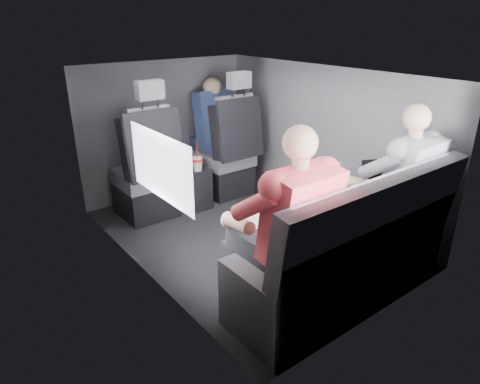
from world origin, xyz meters
TOP-DOWN VIEW (x-y plane):
  - floor at (0.00, 0.00)m, footprint 2.60×2.60m
  - ceiling at (0.00, 0.00)m, footprint 2.60×2.60m
  - panel_left at (-0.90, 0.00)m, footprint 0.02×2.60m
  - panel_right at (0.90, 0.00)m, footprint 0.02×2.60m
  - panel_front at (0.00, 1.30)m, footprint 1.80×0.02m
  - panel_back at (0.00, -1.30)m, footprint 1.80×0.02m
  - side_window at (-0.88, -0.30)m, footprint 0.02×0.75m
  - seatbelt at (0.45, 0.67)m, footprint 0.35×0.11m
  - front_seat_left at (-0.45, 0.84)m, footprint 0.52×0.58m
  - front_seat_right at (0.45, 0.84)m, footprint 0.52×0.58m
  - center_console at (0.00, 0.88)m, footprint 0.24×0.48m
  - rear_bench at (0.00, -1.06)m, footprint 1.60×0.57m
  - soda_cup at (-0.00, 0.70)m, footprint 0.09×0.09m
  - laptop_white at (-0.43, -0.81)m, footprint 0.36×0.39m
  - laptop_silver at (0.05, -0.77)m, footprint 0.43×0.44m
  - laptop_black at (0.54, -0.81)m, footprint 0.40×0.42m
  - passenger_rear_left at (-0.49, -0.97)m, footprint 0.52×0.63m
  - passenger_rear_right at (0.55, -0.97)m, footprint 0.50×0.62m
  - passenger_front_right at (0.44, 1.10)m, footprint 0.38×0.38m

SIDE VIEW (x-z plane):
  - floor at x=0.00m, z-range 0.00..0.00m
  - center_console at x=0.00m, z-range 0.00..0.41m
  - rear_bench at x=0.00m, z-range -0.15..0.77m
  - front_seat_left at x=-0.45m, z-range -0.23..1.03m
  - front_seat_right at x=0.45m, z-range -0.23..1.03m
  - soda_cup at x=0.00m, z-range 0.33..0.62m
  - laptop_white at x=-0.43m, z-range 0.52..0.74m
  - passenger_rear_right at x=0.55m, z-range 0.02..1.24m
  - laptop_black at x=0.54m, z-range 0.51..0.75m
  - laptop_silver at x=0.05m, z-range 0.51..0.76m
  - passenger_rear_left at x=-0.49m, z-range 0.01..1.26m
  - panel_left at x=-0.90m, z-range 0.00..1.35m
  - panel_right at x=0.90m, z-range 0.00..1.35m
  - panel_front at x=0.00m, z-range 0.00..1.35m
  - panel_back at x=0.00m, z-range 0.00..1.35m
  - passenger_front_right at x=0.44m, z-range 0.37..1.11m
  - seatbelt at x=0.45m, z-range 0.50..1.10m
  - side_window at x=-0.88m, z-range 0.69..1.11m
  - ceiling at x=0.00m, z-range 1.35..1.35m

